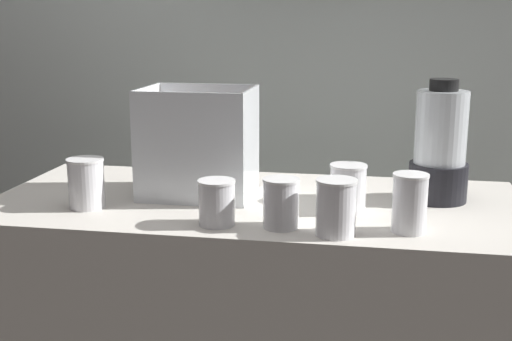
{
  "coord_description": "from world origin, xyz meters",
  "views": [
    {
      "loc": [
        0.29,
        -1.65,
        1.37
      ],
      "look_at": [
        0.0,
        0.0,
        0.98
      ],
      "focal_mm": 45.97,
      "sensor_mm": 36.0,
      "label": 1
    }
  ],
  "objects_px": {
    "carrot_display_bin": "(197,161)",
    "blender_pitcher": "(440,149)",
    "juice_cup_orange_far_left": "(87,186)",
    "juice_cup_beet_rightmost": "(410,206)",
    "juice_cup_beet_right": "(336,211)",
    "juice_cup_orange_far_right": "(348,192)",
    "juice_cup_carrot_middle": "(281,205)",
    "juice_cup_orange_left": "(217,204)"
  },
  "relations": [
    {
      "from": "blender_pitcher",
      "to": "juice_cup_orange_left",
      "type": "height_order",
      "value": "blender_pitcher"
    },
    {
      "from": "juice_cup_orange_far_left",
      "to": "juice_cup_beet_right",
      "type": "distance_m",
      "value": 0.64
    },
    {
      "from": "carrot_display_bin",
      "to": "juice_cup_orange_left",
      "type": "bearing_deg",
      "value": -65.57
    },
    {
      "from": "blender_pitcher",
      "to": "juice_cup_orange_far_left",
      "type": "xyz_separation_m",
      "value": [
        -0.88,
        -0.23,
        -0.08
      ]
    },
    {
      "from": "juice_cup_carrot_middle",
      "to": "juice_cup_orange_far_left",
      "type": "bearing_deg",
      "value": 171.68
    },
    {
      "from": "blender_pitcher",
      "to": "juice_cup_orange_far_right",
      "type": "height_order",
      "value": "blender_pitcher"
    },
    {
      "from": "blender_pitcher",
      "to": "juice_cup_carrot_middle",
      "type": "distance_m",
      "value": 0.49
    },
    {
      "from": "juice_cup_beet_rightmost",
      "to": "juice_cup_orange_far_left",
      "type": "bearing_deg",
      "value": 175.89
    },
    {
      "from": "carrot_display_bin",
      "to": "juice_cup_orange_far_left",
      "type": "relative_size",
      "value": 2.3
    },
    {
      "from": "carrot_display_bin",
      "to": "blender_pitcher",
      "type": "bearing_deg",
      "value": 4.76
    },
    {
      "from": "blender_pitcher",
      "to": "juice_cup_beet_rightmost",
      "type": "xyz_separation_m",
      "value": [
        -0.09,
        -0.28,
        -0.08
      ]
    },
    {
      "from": "carrot_display_bin",
      "to": "juice_cup_orange_far_left",
      "type": "distance_m",
      "value": 0.3
    },
    {
      "from": "juice_cup_carrot_middle",
      "to": "juice_cup_beet_rightmost",
      "type": "bearing_deg",
      "value": 3.4
    },
    {
      "from": "juice_cup_orange_far_left",
      "to": "juice_cup_orange_left",
      "type": "bearing_deg",
      "value": -12.79
    },
    {
      "from": "juice_cup_orange_far_left",
      "to": "juice_cup_beet_rightmost",
      "type": "xyz_separation_m",
      "value": [
        0.79,
        -0.06,
        0.01
      ]
    },
    {
      "from": "blender_pitcher",
      "to": "juice_cup_carrot_middle",
      "type": "height_order",
      "value": "blender_pitcher"
    },
    {
      "from": "carrot_display_bin",
      "to": "juice_cup_orange_left",
      "type": "height_order",
      "value": "carrot_display_bin"
    },
    {
      "from": "juice_cup_orange_left",
      "to": "juice_cup_beet_rightmost",
      "type": "distance_m",
      "value": 0.44
    },
    {
      "from": "blender_pitcher",
      "to": "juice_cup_beet_rightmost",
      "type": "height_order",
      "value": "blender_pitcher"
    },
    {
      "from": "carrot_display_bin",
      "to": "blender_pitcher",
      "type": "xyz_separation_m",
      "value": [
        0.64,
        0.05,
        0.05
      ]
    },
    {
      "from": "juice_cup_orange_far_right",
      "to": "carrot_display_bin",
      "type": "bearing_deg",
      "value": 167.01
    },
    {
      "from": "carrot_display_bin",
      "to": "juice_cup_carrot_middle",
      "type": "height_order",
      "value": "carrot_display_bin"
    },
    {
      "from": "juice_cup_beet_right",
      "to": "juice_cup_orange_far_right",
      "type": "height_order",
      "value": "juice_cup_beet_right"
    },
    {
      "from": "juice_cup_beet_right",
      "to": "juice_cup_orange_far_right",
      "type": "bearing_deg",
      "value": 84.27
    },
    {
      "from": "carrot_display_bin",
      "to": "juice_cup_beet_right",
      "type": "xyz_separation_m",
      "value": [
        0.39,
        -0.28,
        -0.04
      ]
    },
    {
      "from": "carrot_display_bin",
      "to": "juice_cup_orange_far_left",
      "type": "height_order",
      "value": "carrot_display_bin"
    },
    {
      "from": "juice_cup_orange_left",
      "to": "juice_cup_orange_far_right",
      "type": "xyz_separation_m",
      "value": [
        0.29,
        0.16,
        0.0
      ]
    },
    {
      "from": "juice_cup_beet_right",
      "to": "juice_cup_beet_rightmost",
      "type": "relative_size",
      "value": 0.95
    },
    {
      "from": "juice_cup_orange_far_left",
      "to": "blender_pitcher",
      "type": "bearing_deg",
      "value": 14.48
    },
    {
      "from": "carrot_display_bin",
      "to": "blender_pitcher",
      "type": "relative_size",
      "value": 0.91
    },
    {
      "from": "juice_cup_orange_far_left",
      "to": "juice_cup_carrot_middle",
      "type": "distance_m",
      "value": 0.51
    },
    {
      "from": "juice_cup_orange_left",
      "to": "blender_pitcher",
      "type": "bearing_deg",
      "value": 30.52
    },
    {
      "from": "carrot_display_bin",
      "to": "juice_cup_beet_rightmost",
      "type": "distance_m",
      "value": 0.6
    },
    {
      "from": "blender_pitcher",
      "to": "juice_cup_beet_right",
      "type": "bearing_deg",
      "value": -126.45
    },
    {
      "from": "blender_pitcher",
      "to": "juice_cup_orange_left",
      "type": "xyz_separation_m",
      "value": [
        -0.52,
        -0.31,
        -0.09
      ]
    },
    {
      "from": "juice_cup_carrot_middle",
      "to": "juice_cup_beet_right",
      "type": "relative_size",
      "value": 0.91
    },
    {
      "from": "juice_cup_orange_left",
      "to": "juice_cup_beet_rightmost",
      "type": "height_order",
      "value": "juice_cup_beet_rightmost"
    },
    {
      "from": "juice_cup_carrot_middle",
      "to": "juice_cup_beet_rightmost",
      "type": "distance_m",
      "value": 0.29
    },
    {
      "from": "juice_cup_carrot_middle",
      "to": "juice_cup_orange_far_right",
      "type": "distance_m",
      "value": 0.21
    },
    {
      "from": "blender_pitcher",
      "to": "juice_cup_orange_far_left",
      "type": "distance_m",
      "value": 0.91
    },
    {
      "from": "juice_cup_carrot_middle",
      "to": "juice_cup_orange_far_right",
      "type": "xyz_separation_m",
      "value": [
        0.15,
        0.15,
        -0.0
      ]
    },
    {
      "from": "juice_cup_beet_right",
      "to": "juice_cup_beet_rightmost",
      "type": "bearing_deg",
      "value": 17.47
    }
  ]
}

